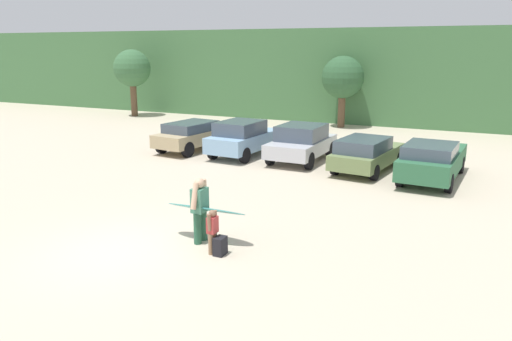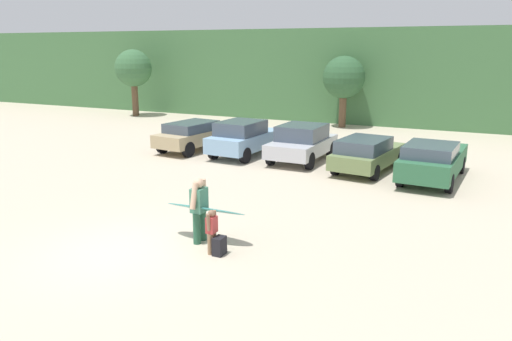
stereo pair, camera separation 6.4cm
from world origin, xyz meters
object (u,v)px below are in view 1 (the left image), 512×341
person_adult (200,206)px  backpack_dropped (220,246)px  parked_car_forest_green (432,160)px  parked_car_silver (301,142)px  person_child (213,229)px  surfboard_teal (206,209)px  parked_car_olive_green (366,153)px  parked_car_sky_blue (243,138)px  parked_car_tan (193,135)px

person_adult → backpack_dropped: size_ratio=3.77×
backpack_dropped → person_adult: bearing=149.1°
parked_car_forest_green → backpack_dropped: parked_car_forest_green is taller
parked_car_silver → person_child: (1.54, -10.47, -0.22)m
surfboard_teal → backpack_dropped: bearing=139.0°
parked_car_silver → surfboard_teal: size_ratio=1.82×
parked_car_forest_green → person_child: (-4.01, -9.43, -0.17)m
parked_car_silver → parked_car_olive_green: bearing=-100.6°
parked_car_olive_green → person_adult: 9.57m
person_adult → person_child: size_ratio=1.55×
backpack_dropped → parked_car_olive_green: bearing=82.8°
parked_car_forest_green → parked_car_sky_blue: bearing=87.3°
person_adult → parked_car_tan: bearing=-56.8°
parked_car_olive_green → surfboard_teal: size_ratio=1.96×
parked_car_silver → person_adult: 10.02m
parked_car_tan → parked_car_olive_green: bearing=-86.8°
backpack_dropped → parked_car_silver: bearing=99.5°
surfboard_teal → backpack_dropped: surfboard_teal is taller
parked_car_tan → parked_car_forest_green: 11.15m
parked_car_forest_green → parked_car_olive_green: bearing=84.4°
parked_car_olive_green → parked_car_forest_green: 2.59m
parked_car_sky_blue → surfboard_teal: 10.40m
parked_car_sky_blue → person_adult: person_adult is taller
surfboard_teal → person_child: bearing=130.6°
parked_car_sky_blue → parked_car_silver: (2.77, 0.15, -0.02)m
parked_car_sky_blue → parked_car_silver: size_ratio=1.02×
parked_car_tan → parked_car_sky_blue: parked_car_sky_blue is taller
parked_car_forest_green → person_child: bearing=160.3°
parked_car_silver → surfboard_teal: parked_car_silver is taller
parked_car_silver → backpack_dropped: parked_car_silver is taller
parked_car_sky_blue → surfboard_teal: (3.76, -9.70, 0.01)m
parked_car_olive_green → person_child: parked_car_olive_green is taller
parked_car_olive_green → parked_car_forest_green: size_ratio=0.90×
person_child → surfboard_teal: size_ratio=0.49×
parked_car_olive_green → person_adult: size_ratio=2.60×
parked_car_sky_blue → person_adult: size_ratio=2.47×
parked_car_olive_green → person_child: (-1.46, -9.83, -0.12)m
parked_car_forest_green → backpack_dropped: size_ratio=10.82×
person_adult → surfboard_teal: bearing=-126.5°
parked_car_sky_blue → parked_car_silver: 2.78m
parked_car_tan → person_adult: size_ratio=2.55×
parked_car_silver → person_adult: size_ratio=2.41×
parked_car_tan → person_child: (7.09, -10.44, -0.15)m
parked_car_silver → person_child: 10.59m
parked_car_tan → parked_car_silver: parked_car_silver is taller
parked_car_tan → backpack_dropped: (7.30, -10.46, -0.55)m
parked_car_olive_green → backpack_dropped: 9.94m
parked_car_tan → person_child: parked_car_tan is taller
parked_car_sky_blue → parked_car_forest_green: size_ratio=0.86×
parked_car_sky_blue → person_child: size_ratio=3.82×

